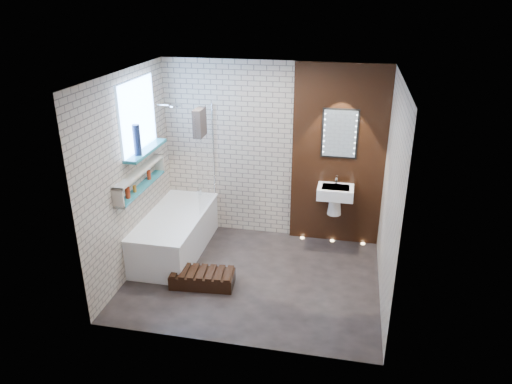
% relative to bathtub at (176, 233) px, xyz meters
% --- Properties ---
extents(ground, '(3.20, 3.20, 0.00)m').
position_rel_bathtub_xyz_m(ground, '(1.22, -0.45, -0.29)').
color(ground, black).
rests_on(ground, ground).
extents(room_shell, '(3.24, 3.20, 2.60)m').
position_rel_bathtub_xyz_m(room_shell, '(1.22, -0.45, 1.01)').
color(room_shell, tan).
rests_on(room_shell, ground).
extents(walnut_panel, '(1.30, 0.06, 2.60)m').
position_rel_bathtub_xyz_m(walnut_panel, '(2.17, 0.82, 1.01)').
color(walnut_panel, black).
rests_on(walnut_panel, ground).
extents(clerestory_window, '(0.18, 1.00, 0.94)m').
position_rel_bathtub_xyz_m(clerestory_window, '(-0.34, -0.10, 1.61)').
color(clerestory_window, '#7FADE0').
rests_on(clerestory_window, room_shell).
extents(display_niche, '(0.14, 1.30, 0.26)m').
position_rel_bathtub_xyz_m(display_niche, '(-0.31, -0.30, 0.91)').
color(display_niche, '#22707C').
rests_on(display_niche, room_shell).
extents(bathtub, '(0.79, 1.74, 0.70)m').
position_rel_bathtub_xyz_m(bathtub, '(0.00, 0.00, 0.00)').
color(bathtub, white).
rests_on(bathtub, ground).
extents(bath_screen, '(0.01, 0.78, 1.40)m').
position_rel_bathtub_xyz_m(bath_screen, '(0.35, 0.44, 0.99)').
color(bath_screen, white).
rests_on(bath_screen, bathtub).
extents(towel, '(0.11, 0.28, 0.37)m').
position_rel_bathtub_xyz_m(towel, '(0.35, 0.23, 1.56)').
color(towel, '#292321').
rests_on(towel, bath_screen).
extents(shower_head, '(0.18, 0.18, 0.02)m').
position_rel_bathtub_xyz_m(shower_head, '(-0.08, 0.50, 1.71)').
color(shower_head, silver).
rests_on(shower_head, room_shell).
extents(washbasin, '(0.50, 0.36, 0.58)m').
position_rel_bathtub_xyz_m(washbasin, '(2.17, 0.62, 0.50)').
color(washbasin, white).
rests_on(washbasin, walnut_panel).
extents(led_mirror, '(0.50, 0.02, 0.70)m').
position_rel_bathtub_xyz_m(led_mirror, '(2.17, 0.78, 1.36)').
color(led_mirror, black).
rests_on(led_mirror, walnut_panel).
extents(walnut_step, '(0.82, 0.42, 0.18)m').
position_rel_bathtub_xyz_m(walnut_step, '(0.62, -0.75, -0.20)').
color(walnut_step, black).
rests_on(walnut_step, ground).
extents(niche_bottles, '(0.06, 0.70, 0.14)m').
position_rel_bathtub_xyz_m(niche_bottles, '(-0.31, -0.44, 0.87)').
color(niche_bottles, '#A05D18').
rests_on(niche_bottles, display_niche).
extents(sill_vases, '(0.09, 0.09, 0.39)m').
position_rel_bathtub_xyz_m(sill_vases, '(-0.28, -0.35, 1.46)').
color(sill_vases, '#131C36').
rests_on(sill_vases, clerestory_window).
extents(floor_uplights, '(0.96, 0.06, 0.01)m').
position_rel_bathtub_xyz_m(floor_uplights, '(2.17, 0.75, -0.29)').
color(floor_uplights, '#FFD899').
rests_on(floor_uplights, ground).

